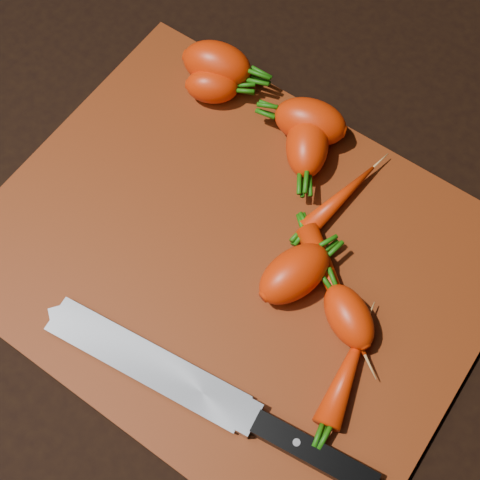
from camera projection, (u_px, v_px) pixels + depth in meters
The scene contains 12 objects.
ground at pixel (234, 261), 0.69m from camera, with size 2.00×2.00×0.01m, color black.
cutting_board at pixel (234, 257), 0.68m from camera, with size 0.50×0.40×0.01m, color maroon.
carrot_0 at pixel (217, 65), 0.75m from camera, with size 0.08×0.05×0.05m, color red.
carrot_1 at pixel (307, 144), 0.71m from camera, with size 0.08×0.05×0.05m, color red.
carrot_2 at pixel (294, 274), 0.64m from camera, with size 0.08×0.05×0.05m, color red.
carrot_3 at pixel (310, 122), 0.72m from camera, with size 0.08×0.05×0.05m, color red.
carrot_4 at pixel (212, 86), 0.74m from camera, with size 0.06×0.04×0.04m, color red.
carrot_5 at pixel (349, 317), 0.63m from camera, with size 0.07×0.04×0.04m, color red.
carrot_6 at pixel (340, 198), 0.69m from camera, with size 0.10×0.02×0.02m, color red.
carrot_7 at pixel (334, 289), 0.65m from camera, with size 0.14×0.02×0.02m, color red.
carrot_8 at pixel (346, 373), 0.61m from camera, with size 0.10×0.03×0.03m, color red.
knife at pixel (165, 373), 0.62m from camera, with size 0.34×0.07×0.02m.
Camera 1 is at (0.16, -0.22, 0.63)m, focal length 50.00 mm.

